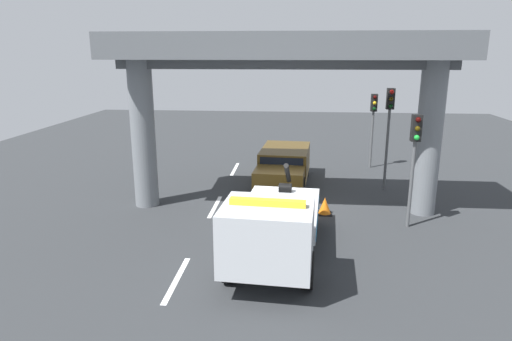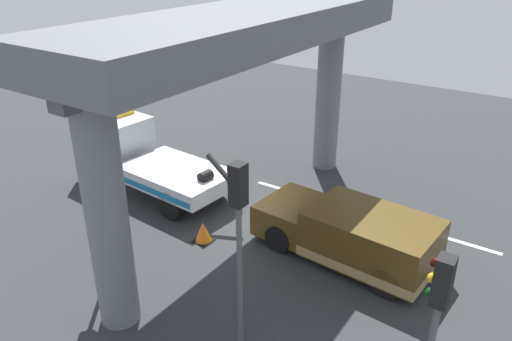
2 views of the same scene
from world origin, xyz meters
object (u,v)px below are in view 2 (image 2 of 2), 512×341
tow_truck_white (140,155)px  traffic_light_far (238,220)px  traffic_light_mid (92,181)px  traffic_light_near (436,311)px  towed_van_green (352,235)px  traffic_cone_orange (203,232)px

tow_truck_white → traffic_light_far: 9.31m
traffic_light_far → traffic_light_mid: (4.50, 0.00, -0.37)m
tow_truck_white → traffic_light_near: (-11.81, 4.61, 1.67)m
towed_van_green → traffic_light_mid: 7.21m
tow_truck_white → traffic_light_far: traffic_light_far is taller
traffic_light_near → traffic_light_far: size_ratio=0.87×
traffic_light_near → tow_truck_white: bearing=-21.3°
traffic_light_near → towed_van_green: bearing=-53.8°
traffic_light_mid → towed_van_green: bearing=-138.6°
towed_van_green → traffic_light_far: size_ratio=1.18×
traffic_light_far → traffic_light_mid: size_ratio=1.13×
towed_van_green → traffic_light_far: 5.24m
tow_truck_white → traffic_light_mid: size_ratio=1.83×
tow_truck_white → traffic_light_near: bearing=158.7°
traffic_cone_orange → tow_truck_white: bearing=-21.7°
tow_truck_white → traffic_cone_orange: bearing=158.3°
traffic_light_far → traffic_light_near: bearing=180.0°
traffic_light_mid → traffic_cone_orange: (-1.07, -2.87, -2.61)m
towed_van_green → traffic_light_mid: (5.17, 4.55, 2.15)m
traffic_light_near → traffic_light_far: bearing=0.0°
towed_van_green → traffic_light_far: traffic_light_far is taller
towed_van_green → traffic_light_mid: traffic_light_mid is taller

